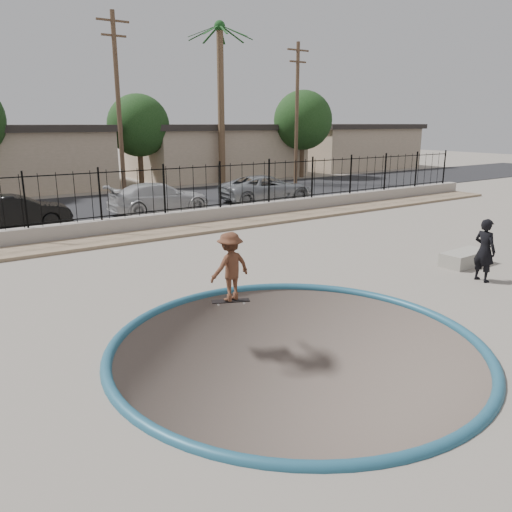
{
  "coord_description": "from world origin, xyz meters",
  "views": [
    {
      "loc": [
        -5.44,
        -7.63,
        4.02
      ],
      "look_at": [
        1.13,
        2.0,
        0.9
      ],
      "focal_mm": 35.0,
      "sensor_mm": 36.0,
      "label": 1
    }
  ],
  "objects_px": {
    "skateboard": "(231,301)",
    "videographer": "(484,250)",
    "skater": "(230,271)",
    "concrete_ledge": "(465,258)",
    "car_d": "(267,189)",
    "car_c": "(160,198)",
    "car_b": "(17,212)"
  },
  "relations": [
    {
      "from": "skater",
      "to": "car_b",
      "type": "relative_size",
      "value": 0.41
    },
    {
      "from": "skater",
      "to": "concrete_ledge",
      "type": "xyz_separation_m",
      "value": [
        7.34,
        -1.09,
        -0.59
      ]
    },
    {
      "from": "skater",
      "to": "videographer",
      "type": "distance_m",
      "value": 6.72
    },
    {
      "from": "skater",
      "to": "skateboard",
      "type": "relative_size",
      "value": 1.79
    },
    {
      "from": "videographer",
      "to": "car_c",
      "type": "xyz_separation_m",
      "value": [
        -2.81,
        14.17,
        -0.11
      ]
    },
    {
      "from": "videographer",
      "to": "car_c",
      "type": "height_order",
      "value": "videographer"
    },
    {
      "from": "skateboard",
      "to": "videographer",
      "type": "xyz_separation_m",
      "value": [
        6.34,
        -2.25,
        0.77
      ]
    },
    {
      "from": "concrete_ledge",
      "to": "car_c",
      "type": "bearing_deg",
      "value": 106.34
    },
    {
      "from": "car_d",
      "to": "concrete_ledge",
      "type": "bearing_deg",
      "value": 176.12
    },
    {
      "from": "concrete_ledge",
      "to": "car_d",
      "type": "distance_m",
      "value": 13.07
    },
    {
      "from": "skater",
      "to": "car_c",
      "type": "distance_m",
      "value": 12.44
    },
    {
      "from": "concrete_ledge",
      "to": "car_d",
      "type": "bearing_deg",
      "value": 80.76
    },
    {
      "from": "skateboard",
      "to": "car_b",
      "type": "distance_m",
      "value": 12.07
    },
    {
      "from": "car_d",
      "to": "car_c",
      "type": "bearing_deg",
      "value": 94.15
    },
    {
      "from": "skateboard",
      "to": "concrete_ledge",
      "type": "distance_m",
      "value": 7.42
    },
    {
      "from": "concrete_ledge",
      "to": "skater",
      "type": "bearing_deg",
      "value": 171.58
    },
    {
      "from": "skateboard",
      "to": "videographer",
      "type": "height_order",
      "value": "videographer"
    },
    {
      "from": "videographer",
      "to": "car_d",
      "type": "xyz_separation_m",
      "value": [
        3.1,
        14.05,
        -0.11
      ]
    },
    {
      "from": "car_b",
      "to": "car_d",
      "type": "height_order",
      "value": "car_d"
    },
    {
      "from": "car_b",
      "to": "car_c",
      "type": "xyz_separation_m",
      "value": [
        5.99,
        0.13,
        0.04
      ]
    },
    {
      "from": "skater",
      "to": "car_c",
      "type": "relative_size",
      "value": 0.34
    },
    {
      "from": "car_c",
      "to": "car_b",
      "type": "bearing_deg",
      "value": 93.13
    },
    {
      "from": "car_b",
      "to": "car_c",
      "type": "height_order",
      "value": "car_c"
    },
    {
      "from": "car_b",
      "to": "car_c",
      "type": "bearing_deg",
      "value": -84.37
    },
    {
      "from": "car_b",
      "to": "concrete_ledge",
      "type": "bearing_deg",
      "value": -138.29
    },
    {
      "from": "videographer",
      "to": "skater",
      "type": "bearing_deg",
      "value": 75.73
    },
    {
      "from": "videographer",
      "to": "car_b",
      "type": "distance_m",
      "value": 16.58
    },
    {
      "from": "car_c",
      "to": "car_d",
      "type": "xyz_separation_m",
      "value": [
        5.91,
        -0.13,
        0.01
      ]
    },
    {
      "from": "skater",
      "to": "videographer",
      "type": "height_order",
      "value": "videographer"
    },
    {
      "from": "skateboard",
      "to": "concrete_ledge",
      "type": "height_order",
      "value": "concrete_ledge"
    },
    {
      "from": "car_d",
      "to": "skater",
      "type": "bearing_deg",
      "value": 146.7
    },
    {
      "from": "videographer",
      "to": "concrete_ledge",
      "type": "height_order",
      "value": "videographer"
    }
  ]
}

